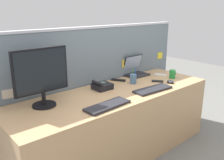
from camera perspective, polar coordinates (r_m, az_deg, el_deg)
ground_plane at (r=2.85m, az=0.68°, el=-16.58°), size 10.00×10.00×0.00m
desk at (r=2.67m, az=0.71°, el=-10.13°), size 2.28×0.75×0.72m
cubicle_divider at (r=2.85m, az=-4.78°, el=-1.36°), size 2.71×0.08×1.36m
desktop_monitor at (r=2.19m, az=-16.19°, el=1.26°), size 0.49×0.21×0.52m
laptop at (r=3.16m, az=5.24°, el=2.37°), size 0.30×0.23×0.26m
desk_phone at (r=2.61m, az=-2.41°, el=-1.40°), size 0.18×0.17×0.10m
keyboard_main at (r=2.61m, az=9.52°, el=-2.19°), size 0.46×0.18×0.02m
keyboard_spare at (r=2.17m, az=-1.03°, el=-5.99°), size 0.45×0.18×0.02m
computer_mouse_right_hand at (r=2.90m, az=13.51°, el=-0.40°), size 0.08×0.11×0.03m
pen_cup at (r=2.81m, az=4.98°, el=0.29°), size 0.08×0.08×0.19m
cell_phone_white_slab at (r=3.23m, az=11.20°, el=1.25°), size 0.12×0.16×0.01m
cell_phone_black_slab at (r=2.94m, az=10.58°, el=-0.26°), size 0.14×0.15×0.01m
tv_remote at (r=2.91m, az=1.50°, el=-0.01°), size 0.12×0.17×0.02m
coffee_mug at (r=3.10m, az=13.96°, el=1.35°), size 0.11×0.08×0.10m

